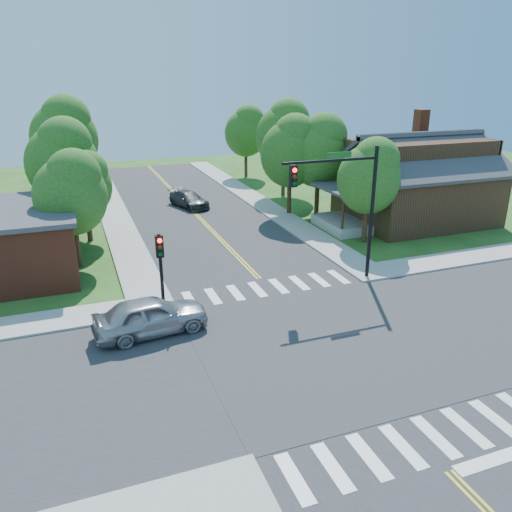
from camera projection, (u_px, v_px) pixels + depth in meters
name	position (u px, v px, depth m)	size (l,w,h in m)	color
ground	(324.00, 345.00, 20.71)	(100.00, 100.00, 0.00)	#245119
road_ns	(324.00, 345.00, 20.70)	(10.00, 90.00, 0.04)	#2D2D30
road_ew	(324.00, 345.00, 20.70)	(90.00, 10.00, 0.04)	#2D2D30
intersection_patch	(324.00, 345.00, 20.71)	(10.20, 10.20, 0.06)	#2D2D30
sidewalk_ne	(407.00, 213.00, 39.80)	(40.00, 40.00, 0.14)	#9E9B93
crosswalk_north	(268.00, 288.00, 26.14)	(8.85, 2.00, 0.01)	white
crosswalk_south	(419.00, 441.00, 15.25)	(8.85, 2.00, 0.01)	white
centerline	(324.00, 344.00, 20.69)	(0.30, 90.00, 0.01)	yellow
signal_mast_ne	(345.00, 194.00, 25.23)	(5.30, 0.42, 7.20)	black
signal_pole_nw	(160.00, 258.00, 22.84)	(0.34, 0.42, 3.80)	black
house_ne	(417.00, 177.00, 37.04)	(13.05, 8.80, 7.11)	#341A12
tree_e_a	(371.00, 174.00, 31.78)	(4.08, 3.87, 6.93)	#382314
tree_e_b	(320.00, 149.00, 37.82)	(4.65, 4.42, 7.91)	#382314
tree_e_c	(285.00, 132.00, 44.18)	(5.07, 4.82, 8.62)	#382314
tree_e_d	(247.00, 130.00, 52.54)	(4.45, 4.23, 7.57)	#382314
tree_w_a	(71.00, 191.00, 27.61)	(4.02, 3.82, 6.84)	#382314
tree_w_b	(63.00, 159.00, 32.89)	(4.74, 4.50, 8.06)	#382314
tree_w_c	(65.00, 134.00, 40.51)	(5.34, 5.08, 9.08)	#382314
tree_w_d	(70.00, 140.00, 48.66)	(3.99, 3.79, 6.79)	#382314
tree_house	(291.00, 149.00, 37.99)	(4.61, 4.38, 7.84)	#382314
tree_bldg	(85.00, 183.00, 32.18)	(3.56, 3.39, 6.06)	#382314
car_silver	(151.00, 316.00, 21.35)	(5.03, 2.45, 1.65)	#A6A9AD
car_dgrey	(189.00, 200.00, 41.66)	(3.08, 4.79, 1.29)	#323537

